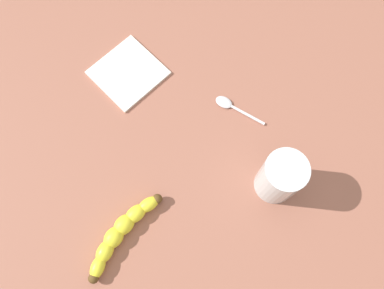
# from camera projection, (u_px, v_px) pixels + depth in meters

# --- Properties ---
(wooden_tabletop) EXTENTS (1.20, 1.20, 0.03)m
(wooden_tabletop) POSITION_uv_depth(u_px,v_px,m) (177.00, 190.00, 0.74)
(wooden_tabletop) COLOR #965B49
(wooden_tabletop) RESTS_ON ground
(banana) EXTENTS (0.19, 0.08, 0.03)m
(banana) POSITION_uv_depth(u_px,v_px,m) (121.00, 233.00, 0.68)
(banana) COLOR yellow
(banana) RESTS_ON wooden_tabletop
(smoothie_glass) EXTENTS (0.08, 0.08, 0.12)m
(smoothie_glass) POSITION_uv_depth(u_px,v_px,m) (280.00, 177.00, 0.67)
(smoothie_glass) COLOR silver
(smoothie_glass) RESTS_ON wooden_tabletop
(teaspoon) EXTENTS (0.03, 0.11, 0.01)m
(teaspoon) POSITION_uv_depth(u_px,v_px,m) (227.00, 104.00, 0.78)
(teaspoon) COLOR silver
(teaspoon) RESTS_ON wooden_tabletop
(folded_napkin) EXTENTS (0.17, 0.17, 0.01)m
(folded_napkin) POSITION_uv_depth(u_px,v_px,m) (128.00, 73.00, 0.80)
(folded_napkin) COLOR white
(folded_napkin) RESTS_ON wooden_tabletop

